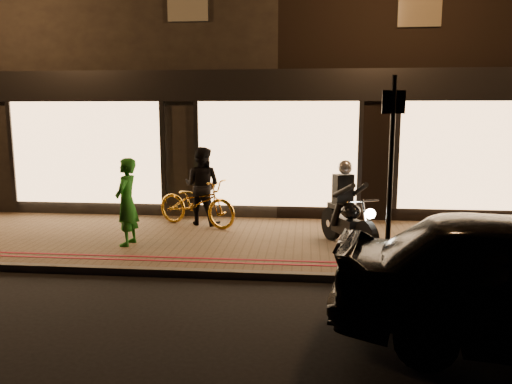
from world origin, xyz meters
The scene contains 10 objects.
ground centered at (0.00, 0.00, 0.00)m, with size 90.00×90.00×0.00m, color black.
sidewalk centered at (0.00, 2.00, 0.06)m, with size 50.00×4.00×0.12m, color brown.
kerb_stone centered at (0.00, 0.05, 0.06)m, with size 50.00×0.14×0.12m, color #59544C.
red_kerb_lines centered at (0.00, 0.55, 0.12)m, with size 50.00×0.26×0.01m.
building_row centered at (0.00, 8.99, 4.25)m, with size 48.00×10.11×8.50m.
motorcycle centered at (1.42, 1.61, 0.73)m, with size 0.94×1.82×1.59m.
sign_post centered at (1.96, 0.47, 1.80)m, with size 0.35×0.09×3.00m.
bicycle_gold centered at (-1.68, 3.02, 0.63)m, with size 0.68×1.95×1.02m, color #C38922.
person_green centered at (-2.62, 1.38, 0.93)m, with size 0.59×0.39×1.62m, color #1C6C1C.
person_dark centered at (-1.59, 3.21, 0.97)m, with size 0.83×0.64×1.70m, color black.
Camera 1 is at (0.66, -7.36, 2.59)m, focal length 35.00 mm.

